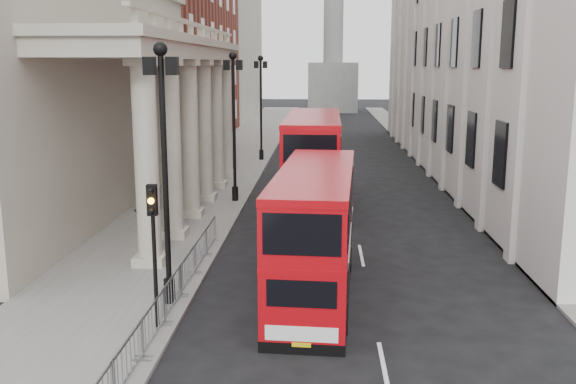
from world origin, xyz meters
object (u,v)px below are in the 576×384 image
object	(u,v)px
bus_far	(313,159)
pedestrian_a	(154,194)
pedestrian_b	(143,212)
lamp_post_mid	(234,116)
traffic_light	(153,230)
monument_column	(334,12)
lamp_post_north	(261,100)
pedestrian_c	(185,199)
bus_near	(315,229)
lamp_post_south	(164,157)

from	to	relation	value
bus_far	pedestrian_a	bearing A→B (deg)	-166.36
pedestrian_b	lamp_post_mid	bearing A→B (deg)	-139.71
lamp_post_mid	pedestrian_a	distance (m)	6.21
traffic_light	pedestrian_b	bearing A→B (deg)	107.41
monument_column	lamp_post_mid	distance (m)	73.14
monument_column	lamp_post_north	bearing A→B (deg)	-96.72
traffic_light	lamp_post_north	bearing A→B (deg)	90.17
pedestrian_c	bus_near	bearing A→B (deg)	-46.06
traffic_light	bus_near	bearing A→B (deg)	37.61
lamp_post_north	pedestrian_b	size ratio (longest dim) A/B	4.96
bus_far	lamp_post_north	bearing A→B (deg)	105.47
lamp_post_south	lamp_post_mid	bearing A→B (deg)	90.00
traffic_light	lamp_post_south	bearing A→B (deg)	92.84
pedestrian_a	pedestrian_b	distance (m)	3.90
lamp_post_south	bus_far	distance (m)	15.95
lamp_post_mid	bus_far	bearing A→B (deg)	-10.83
monument_column	pedestrian_a	size ratio (longest dim) A/B	30.78
monument_column	lamp_post_south	size ratio (longest dim) A/B	6.51
lamp_post_south	pedestrian_b	world-z (taller)	lamp_post_south
lamp_post_north	pedestrian_a	world-z (taller)	lamp_post_north
lamp_post_mid	bus_far	xyz separation A→B (m)	(4.45, -0.85, -2.27)
monument_column	bus_far	world-z (taller)	monument_column
bus_near	monument_column	bearing A→B (deg)	92.27
traffic_light	pedestrian_c	bearing A→B (deg)	98.59
lamp_post_north	bus_near	distance (m)	30.93
lamp_post_south	pedestrian_a	distance (m)	14.34
monument_column	lamp_post_north	distance (m)	57.46
pedestrian_c	lamp_post_mid	bearing A→B (deg)	73.35
monument_column	lamp_post_mid	xyz separation A→B (m)	(-6.60, -72.00, -11.07)
monument_column	pedestrian_a	bearing A→B (deg)	-98.03
lamp_post_south	pedestrian_b	distance (m)	10.72
lamp_post_south	bus_far	bearing A→B (deg)	73.63
monument_column	pedestrian_b	size ratio (longest dim) A/B	32.29
lamp_post_mid	pedestrian_b	world-z (taller)	lamp_post_mid
lamp_post_north	pedestrian_a	size ratio (longest dim) A/B	4.73
monument_column	bus_far	bearing A→B (deg)	-91.69
bus_near	bus_far	world-z (taller)	bus_far
traffic_light	bus_near	distance (m)	5.90
bus_near	pedestrian_c	size ratio (longest dim) A/B	5.99
monument_column	traffic_light	xyz separation A→B (m)	(-6.50, -90.02, -12.88)
lamp_post_north	traffic_light	bearing A→B (deg)	-89.83
lamp_post_north	pedestrian_b	xyz separation A→B (m)	(-3.46, -22.66, -3.95)
lamp_post_mid	pedestrian_c	size ratio (longest dim) A/B	4.92
traffic_light	pedestrian_a	distance (m)	15.90
lamp_post_north	pedestrian_c	bearing A→B (deg)	-95.88
monument_column	bus_near	distance (m)	87.56
bus_near	pedestrian_b	size ratio (longest dim) A/B	6.03
bus_near	bus_far	bearing A→B (deg)	94.68
lamp_post_south	lamp_post_mid	size ratio (longest dim) A/B	1.00
traffic_light	bus_far	xyz separation A→B (m)	(4.35, 17.17, -0.46)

